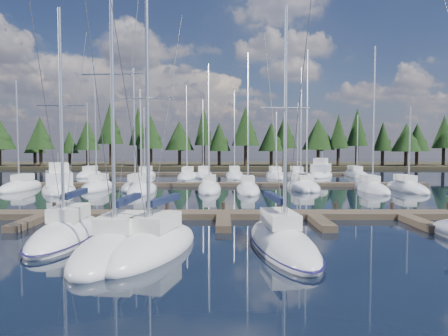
{
  "coord_description": "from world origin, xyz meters",
  "views": [
    {
      "loc": [
        -0.02,
        -9.11,
        4.84
      ],
      "look_at": [
        0.05,
        22.0,
        3.18
      ],
      "focal_mm": 32.0,
      "sensor_mm": 36.0,
      "label": 1
    }
  ],
  "objects_px": {
    "front_sailboat_2": "(118,246)",
    "front_sailboat_3": "(153,246)",
    "main_dock": "(223,216)",
    "motor_yacht_left": "(59,186)",
    "motor_yacht_right": "(321,173)",
    "front_sailboat_4": "(282,242)",
    "front_sailboat_1": "(67,234)"
  },
  "relations": [
    {
      "from": "main_dock",
      "to": "motor_yacht_right",
      "type": "height_order",
      "value": "motor_yacht_right"
    },
    {
      "from": "main_dock",
      "to": "front_sailboat_4",
      "type": "xyz_separation_m",
      "value": [
        2.79,
        -7.63,
        0.07
      ]
    },
    {
      "from": "front_sailboat_3",
      "to": "motor_yacht_left",
      "type": "distance_m",
      "value": 28.76
    },
    {
      "from": "main_dock",
      "to": "motor_yacht_left",
      "type": "distance_m",
      "value": 24.22
    },
    {
      "from": "front_sailboat_4",
      "to": "motor_yacht_right",
      "type": "distance_m",
      "value": 47.74
    },
    {
      "from": "main_dock",
      "to": "motor_yacht_right",
      "type": "distance_m",
      "value": 41.46
    },
    {
      "from": "front_sailboat_1",
      "to": "front_sailboat_2",
      "type": "relative_size",
      "value": 0.86
    },
    {
      "from": "front_sailboat_3",
      "to": "motor_yacht_left",
      "type": "height_order",
      "value": "front_sailboat_3"
    },
    {
      "from": "front_sailboat_3",
      "to": "front_sailboat_4",
      "type": "distance_m",
      "value": 6.07
    },
    {
      "from": "front_sailboat_2",
      "to": "front_sailboat_4",
      "type": "bearing_deg",
      "value": 6.21
    },
    {
      "from": "front_sailboat_3",
      "to": "motor_yacht_right",
      "type": "xyz_separation_m",
      "value": [
        19.2,
        46.62,
        0.25
      ]
    },
    {
      "from": "front_sailboat_1",
      "to": "front_sailboat_3",
      "type": "xyz_separation_m",
      "value": [
        4.96,
        -2.57,
        0.01
      ]
    },
    {
      "from": "main_dock",
      "to": "motor_yacht_right",
      "type": "bearing_deg",
      "value": 67.36
    },
    {
      "from": "front_sailboat_3",
      "to": "front_sailboat_4",
      "type": "xyz_separation_m",
      "value": [
        6.03,
        0.73,
        -0.01
      ]
    },
    {
      "from": "front_sailboat_2",
      "to": "motor_yacht_right",
      "type": "relative_size",
      "value": 1.41
    },
    {
      "from": "front_sailboat_4",
      "to": "motor_yacht_right",
      "type": "bearing_deg",
      "value": 73.99
    },
    {
      "from": "front_sailboat_2",
      "to": "front_sailboat_3",
      "type": "bearing_deg",
      "value": 3.39
    },
    {
      "from": "main_dock",
      "to": "motor_yacht_right",
      "type": "xyz_separation_m",
      "value": [
        15.96,
        38.26,
        0.33
      ]
    },
    {
      "from": "front_sailboat_4",
      "to": "motor_yacht_left",
      "type": "height_order",
      "value": "front_sailboat_4"
    },
    {
      "from": "front_sailboat_3",
      "to": "front_sailboat_1",
      "type": "bearing_deg",
      "value": 152.65
    },
    {
      "from": "front_sailboat_2",
      "to": "front_sailboat_1",
      "type": "bearing_deg",
      "value": 141.81
    },
    {
      "from": "front_sailboat_4",
      "to": "motor_yacht_left",
      "type": "relative_size",
      "value": 1.12
    },
    {
      "from": "front_sailboat_1",
      "to": "front_sailboat_2",
      "type": "bearing_deg",
      "value": -38.19
    },
    {
      "from": "front_sailboat_3",
      "to": "motor_yacht_right",
      "type": "relative_size",
      "value": 1.22
    },
    {
      "from": "front_sailboat_1",
      "to": "motor_yacht_right",
      "type": "xyz_separation_m",
      "value": [
        24.15,
        44.06,
        0.26
      ]
    },
    {
      "from": "front_sailboat_1",
      "to": "front_sailboat_2",
      "type": "xyz_separation_m",
      "value": [
        3.38,
        -2.66,
        0.01
      ]
    },
    {
      "from": "main_dock",
      "to": "front_sailboat_4",
      "type": "distance_m",
      "value": 8.12
    },
    {
      "from": "front_sailboat_2",
      "to": "motor_yacht_left",
      "type": "height_order",
      "value": "front_sailboat_2"
    },
    {
      "from": "front_sailboat_2",
      "to": "motor_yacht_left",
      "type": "xyz_separation_m",
      "value": [
        -12.95,
        24.91,
        0.26
      ]
    },
    {
      "from": "front_sailboat_1",
      "to": "motor_yacht_right",
      "type": "height_order",
      "value": "front_sailboat_1"
    },
    {
      "from": "motor_yacht_left",
      "to": "front_sailboat_1",
      "type": "bearing_deg",
      "value": -66.72
    },
    {
      "from": "front_sailboat_2",
      "to": "front_sailboat_3",
      "type": "relative_size",
      "value": 1.15
    }
  ]
}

